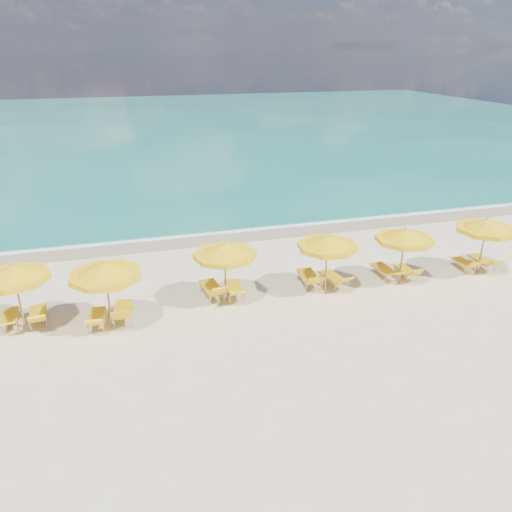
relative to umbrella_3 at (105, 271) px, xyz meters
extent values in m
plane|color=beige|center=(5.96, 0.59, -2.19)|extent=(120.00, 120.00, 0.00)
cube|color=#136C5C|center=(5.96, 48.59, -2.19)|extent=(120.00, 80.00, 0.30)
cube|color=tan|center=(5.96, 7.99, -2.19)|extent=(120.00, 2.60, 0.01)
cube|color=white|center=(5.96, 8.79, -2.19)|extent=(120.00, 1.20, 0.03)
cube|color=white|center=(-0.04, 17.59, -2.19)|extent=(14.00, 0.36, 0.05)
cube|color=white|center=(13.96, 24.59, -2.19)|extent=(18.00, 0.30, 0.05)
cylinder|color=tan|center=(-3.00, 0.83, -1.01)|extent=(0.07, 0.07, 2.35)
cone|color=yellow|center=(-3.00, 0.83, -0.02)|extent=(2.62, 2.62, 0.47)
cylinder|color=yellow|center=(-3.00, 0.83, -0.25)|extent=(2.64, 2.64, 0.19)
sphere|color=tan|center=(-3.00, 0.83, 0.22)|extent=(0.10, 0.10, 0.10)
cylinder|color=tan|center=(0.00, 0.00, -0.96)|extent=(0.08, 0.08, 2.46)
cone|color=yellow|center=(0.00, 0.00, 0.07)|extent=(3.23, 3.23, 0.49)
cylinder|color=yellow|center=(0.00, 0.00, -0.17)|extent=(3.26, 3.26, 0.20)
sphere|color=tan|center=(0.00, 0.00, 0.32)|extent=(0.11, 0.11, 0.11)
cylinder|color=tan|center=(4.36, 0.79, -1.00)|extent=(0.07, 0.07, 2.37)
cone|color=yellow|center=(4.36, 0.79, 0.00)|extent=(2.77, 2.77, 0.47)
cylinder|color=yellow|center=(4.36, 0.79, -0.23)|extent=(2.80, 2.80, 0.19)
sphere|color=tan|center=(4.36, 0.79, 0.24)|extent=(0.11, 0.11, 0.11)
cylinder|color=tan|center=(8.47, 0.57, -1.01)|extent=(0.07, 0.07, 2.35)
cone|color=yellow|center=(8.47, 0.57, -0.02)|extent=(2.93, 2.93, 0.47)
cylinder|color=yellow|center=(8.47, 0.57, -0.25)|extent=(2.96, 2.96, 0.19)
sphere|color=tan|center=(8.47, 0.57, 0.22)|extent=(0.10, 0.10, 0.10)
cylinder|color=tan|center=(11.83, 0.45, -1.02)|extent=(0.07, 0.07, 2.34)
cone|color=yellow|center=(11.83, 0.45, -0.04)|extent=(2.86, 2.86, 0.47)
cylinder|color=yellow|center=(11.83, 0.45, -0.27)|extent=(2.88, 2.88, 0.19)
sphere|color=tan|center=(11.83, 0.45, 0.20)|extent=(0.10, 0.10, 0.10)
cylinder|color=tan|center=(15.68, 0.33, -0.96)|extent=(0.08, 0.08, 2.45)
cone|color=yellow|center=(15.68, 0.33, 0.07)|extent=(3.01, 3.01, 0.49)
cylinder|color=yellow|center=(15.68, 0.33, -0.17)|extent=(3.03, 3.03, 0.20)
sphere|color=tan|center=(15.68, 0.33, 0.32)|extent=(0.11, 0.11, 0.11)
cube|color=yellow|center=(-3.48, 1.19, -1.84)|extent=(0.63, 1.24, 0.07)
cube|color=yellow|center=(-3.42, 0.35, -1.71)|extent=(0.58, 0.58, 0.31)
cube|color=yellow|center=(-2.53, 1.09, -1.82)|extent=(0.69, 1.33, 0.08)
cube|color=yellow|center=(-2.44, 0.23, -1.62)|extent=(0.61, 0.55, 0.46)
cube|color=yellow|center=(-0.48, 0.28, -1.83)|extent=(0.64, 1.28, 0.08)
cube|color=yellow|center=(-0.54, -0.55, -1.63)|extent=(0.59, 0.52, 0.45)
cube|color=yellow|center=(0.44, 0.45, -1.78)|extent=(0.75, 1.45, 0.09)
cube|color=yellow|center=(0.36, -0.47, -1.54)|extent=(0.67, 0.57, 0.53)
cube|color=yellow|center=(3.89, 1.32, -1.78)|extent=(0.78, 1.49, 0.09)
cube|color=yellow|center=(3.99, 0.38, -1.53)|extent=(0.69, 0.59, 0.55)
cube|color=yellow|center=(4.77, 1.15, -1.81)|extent=(0.67, 1.34, 0.08)
cube|color=yellow|center=(4.72, 0.24, -1.64)|extent=(0.62, 0.60, 0.40)
cube|color=yellow|center=(8.00, 1.25, -1.77)|extent=(0.76, 1.49, 0.09)
cube|color=yellow|center=(7.92, 0.29, -1.54)|extent=(0.69, 0.61, 0.52)
cube|color=yellow|center=(8.98, 0.99, -1.81)|extent=(0.77, 1.37, 0.08)
cube|color=yellow|center=(9.11, 0.12, -1.62)|extent=(0.65, 0.61, 0.44)
cube|color=yellow|center=(11.42, 1.12, -1.81)|extent=(0.63, 1.31, 0.08)
cube|color=yellow|center=(11.46, 0.21, -1.67)|extent=(0.60, 0.60, 0.35)
cube|color=yellow|center=(12.34, 0.85, -1.85)|extent=(0.51, 1.15, 0.07)
cube|color=yellow|center=(12.34, 0.08, -1.66)|extent=(0.51, 0.43, 0.43)
cube|color=yellow|center=(15.25, 0.84, -1.85)|extent=(0.59, 1.18, 0.07)
cube|color=yellow|center=(15.20, 0.07, -1.66)|extent=(0.54, 0.47, 0.43)
cube|color=yellow|center=(16.21, 0.83, -1.83)|extent=(0.58, 1.25, 0.08)
cube|color=yellow|center=(16.19, -0.01, -1.64)|extent=(0.56, 0.51, 0.43)
camera|label=1|loc=(0.72, -16.28, 7.08)|focal=35.00mm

